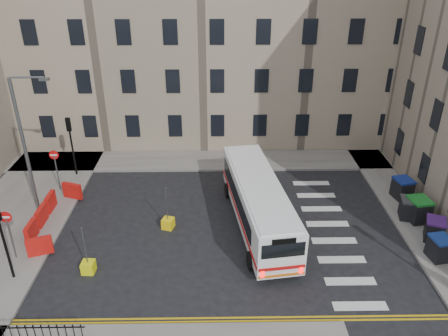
{
  "coord_description": "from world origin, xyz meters",
  "views": [
    {
      "loc": [
        -2.24,
        -20.3,
        14.18
      ],
      "look_at": [
        -1.9,
        1.65,
        3.0
      ],
      "focal_mm": 35.0,
      "sensor_mm": 36.0,
      "label": 1
    }
  ],
  "objects_px": {
    "wheelie_bin_a": "(440,248)",
    "bollard_yellow": "(168,223)",
    "wheelie_bin_b": "(435,229)",
    "wheelie_bin_d": "(409,208)",
    "wheelie_bin_e": "(402,188)",
    "bus": "(258,201)",
    "bollard_chevron": "(88,267)",
    "wheelie_bin_c": "(418,210)",
    "streetlamp": "(24,145)"
  },
  "relations": [
    {
      "from": "streetlamp",
      "to": "bus",
      "type": "bearing_deg",
      "value": -7.31
    },
    {
      "from": "wheelie_bin_b",
      "to": "bollard_yellow",
      "type": "bearing_deg",
      "value": -162.76
    },
    {
      "from": "streetlamp",
      "to": "bus",
      "type": "relative_size",
      "value": 0.79
    },
    {
      "from": "wheelie_bin_b",
      "to": "wheelie_bin_c",
      "type": "xyz_separation_m",
      "value": [
        -0.12,
        1.85,
        0.08
      ]
    },
    {
      "from": "wheelie_bin_b",
      "to": "wheelie_bin_d",
      "type": "height_order",
      "value": "wheelie_bin_d"
    },
    {
      "from": "wheelie_bin_b",
      "to": "wheelie_bin_d",
      "type": "distance_m",
      "value": 2.17
    },
    {
      "from": "streetlamp",
      "to": "wheelie_bin_b",
      "type": "height_order",
      "value": "streetlamp"
    },
    {
      "from": "wheelie_bin_b",
      "to": "bollard_chevron",
      "type": "relative_size",
      "value": 2.33
    },
    {
      "from": "wheelie_bin_b",
      "to": "wheelie_bin_c",
      "type": "bearing_deg",
      "value": 116.7
    },
    {
      "from": "wheelie_bin_b",
      "to": "wheelie_bin_e",
      "type": "distance_m",
      "value": 4.38
    },
    {
      "from": "wheelie_bin_a",
      "to": "bollard_yellow",
      "type": "distance_m",
      "value": 14.2
    },
    {
      "from": "wheelie_bin_a",
      "to": "wheelie_bin_c",
      "type": "height_order",
      "value": "wheelie_bin_c"
    },
    {
      "from": "wheelie_bin_a",
      "to": "wheelie_bin_e",
      "type": "bearing_deg",
      "value": 77.01
    },
    {
      "from": "wheelie_bin_b",
      "to": "bus",
      "type": "bearing_deg",
      "value": -167.04
    },
    {
      "from": "wheelie_bin_a",
      "to": "wheelie_bin_e",
      "type": "xyz_separation_m",
      "value": [
        0.39,
        5.96,
        0.04
      ]
    },
    {
      "from": "streetlamp",
      "to": "wheelie_bin_a",
      "type": "xyz_separation_m",
      "value": [
        21.8,
        -4.9,
        -3.58
      ]
    },
    {
      "from": "bollard_yellow",
      "to": "streetlamp",
      "type": "bearing_deg",
      "value": 166.87
    },
    {
      "from": "wheelie_bin_d",
      "to": "streetlamp",
      "type": "bearing_deg",
      "value": -169.79
    },
    {
      "from": "wheelie_bin_a",
      "to": "wheelie_bin_e",
      "type": "distance_m",
      "value": 5.97
    },
    {
      "from": "streetlamp",
      "to": "wheelie_bin_c",
      "type": "height_order",
      "value": "streetlamp"
    },
    {
      "from": "wheelie_bin_a",
      "to": "bollard_chevron",
      "type": "bearing_deg",
      "value": 172.89
    },
    {
      "from": "wheelie_bin_c",
      "to": "bollard_chevron",
      "type": "bearing_deg",
      "value": -175.73
    },
    {
      "from": "bollard_yellow",
      "to": "wheelie_bin_e",
      "type": "bearing_deg",
      "value": 11.52
    },
    {
      "from": "streetlamp",
      "to": "wheelie_bin_d",
      "type": "xyz_separation_m",
      "value": [
        21.7,
        -1.23,
        -3.56
      ]
    },
    {
      "from": "wheelie_bin_c",
      "to": "wheelie_bin_b",
      "type": "bearing_deg",
      "value": -95.08
    },
    {
      "from": "wheelie_bin_d",
      "to": "wheelie_bin_e",
      "type": "distance_m",
      "value": 2.33
    },
    {
      "from": "wheelie_bin_b",
      "to": "bollard_chevron",
      "type": "distance_m",
      "value": 17.95
    },
    {
      "from": "wheelie_bin_b",
      "to": "wheelie_bin_c",
      "type": "relative_size",
      "value": 1.0
    },
    {
      "from": "bus",
      "to": "bollard_chevron",
      "type": "xyz_separation_m",
      "value": [
        -8.52,
        -3.88,
        -1.29
      ]
    },
    {
      "from": "bus",
      "to": "wheelie_bin_c",
      "type": "bearing_deg",
      "value": -6.89
    },
    {
      "from": "wheelie_bin_a",
      "to": "wheelie_bin_d",
      "type": "height_order",
      "value": "wheelie_bin_d"
    },
    {
      "from": "bus",
      "to": "wheelie_bin_d",
      "type": "height_order",
      "value": "bus"
    },
    {
      "from": "bollard_chevron",
      "to": "wheelie_bin_e",
      "type": "bearing_deg",
      "value": 20.37
    },
    {
      "from": "streetlamp",
      "to": "bus",
      "type": "distance_m",
      "value": 13.35
    },
    {
      "from": "wheelie_bin_c",
      "to": "wheelie_bin_e",
      "type": "relative_size",
      "value": 1.03
    },
    {
      "from": "bus",
      "to": "wheelie_bin_b",
      "type": "bearing_deg",
      "value": -18.18
    },
    {
      "from": "streetlamp",
      "to": "bus",
      "type": "height_order",
      "value": "streetlamp"
    },
    {
      "from": "bus",
      "to": "wheelie_bin_a",
      "type": "bearing_deg",
      "value": -28.13
    },
    {
      "from": "streetlamp",
      "to": "wheelie_bin_b",
      "type": "distance_m",
      "value": 22.77
    },
    {
      "from": "wheelie_bin_b",
      "to": "wheelie_bin_a",
      "type": "bearing_deg",
      "value": -82.67
    },
    {
      "from": "bollard_chevron",
      "to": "wheelie_bin_c",
      "type": "bearing_deg",
      "value": 12.91
    },
    {
      "from": "bus",
      "to": "bollard_chevron",
      "type": "bearing_deg",
      "value": -163.54
    },
    {
      "from": "wheelie_bin_d",
      "to": "wheelie_bin_b",
      "type": "bearing_deg",
      "value": -62.11
    },
    {
      "from": "streetlamp",
      "to": "wheelie_bin_c",
      "type": "xyz_separation_m",
      "value": [
        22.13,
        -1.48,
        -3.49
      ]
    },
    {
      "from": "bus",
      "to": "wheelie_bin_c",
      "type": "relative_size",
      "value": 7.41
    },
    {
      "from": "bus",
      "to": "wheelie_bin_e",
      "type": "height_order",
      "value": "bus"
    },
    {
      "from": "wheelie_bin_e",
      "to": "bollard_yellow",
      "type": "xyz_separation_m",
      "value": [
        -14.26,
        -2.91,
        -0.5
      ]
    },
    {
      "from": "bus",
      "to": "wheelie_bin_d",
      "type": "distance_m",
      "value": 8.8
    },
    {
      "from": "wheelie_bin_a",
      "to": "wheelie_bin_d",
      "type": "xyz_separation_m",
      "value": [
        -0.1,
        3.68,
        0.02
      ]
    },
    {
      "from": "streetlamp",
      "to": "wheelie_bin_e",
      "type": "height_order",
      "value": "streetlamp"
    }
  ]
}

